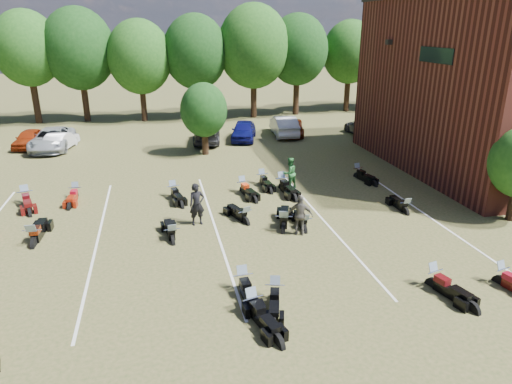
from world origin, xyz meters
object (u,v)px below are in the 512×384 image
object	(u,v)px
person_black	(197,204)
person_grey	(300,215)
person_green	(290,173)
motorcycle_14	(27,204)
motorcycle_3	(243,290)
car_0	(29,139)
car_4	(244,131)

from	to	relation	value
person_black	person_grey	world-z (taller)	person_black
person_green	motorcycle_14	size ratio (longest dim) A/B	0.73
person_grey	motorcycle_3	size ratio (longest dim) A/B	0.80
person_black	motorcycle_3	distance (m)	6.01
motorcycle_3	person_green	bearing A→B (deg)	61.68
person_grey	motorcycle_14	distance (m)	14.01
person_black	motorcycle_3	size ratio (longest dim) A/B	0.86
person_green	motorcycle_14	xyz separation A→B (m)	(-13.65, 0.62, -0.87)
car_0	car_4	world-z (taller)	car_4
car_4	person_grey	xyz separation A→B (m)	(-0.96, -17.52, 0.16)
car_4	person_grey	distance (m)	17.54
car_0	motorcycle_14	world-z (taller)	car_0
person_green	motorcycle_14	distance (m)	13.69
car_0	person_green	distance (m)	20.62
car_4	motorcycle_3	size ratio (longest dim) A/B	1.94
person_grey	person_green	bearing A→B (deg)	-78.20
car_4	motorcycle_14	distance (m)	17.36
person_black	motorcycle_14	bearing A→B (deg)	140.46
motorcycle_14	car_4	bearing A→B (deg)	22.11
car_4	motorcycle_14	xyz separation A→B (m)	(-13.36, -11.06, -0.74)
person_grey	motorcycle_3	world-z (taller)	person_grey
car_4	person_green	world-z (taller)	person_green
car_0	person_green	xyz separation A→B (m)	(16.14, -12.83, 0.22)
person_black	motorcycle_14	world-z (taller)	person_black
person_green	person_grey	bearing A→B (deg)	55.59
car_0	person_black	distance (m)	19.77
person_black	motorcycle_3	world-z (taller)	person_black
car_4	motorcycle_3	world-z (taller)	car_4
car_4	person_green	bearing A→B (deg)	-72.50
person_grey	motorcycle_14	bearing A→B (deg)	-3.59
motorcycle_3	motorcycle_14	xyz separation A→B (m)	(-9.15, 10.28, 0.00)
car_0	person_black	bearing A→B (deg)	-49.14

